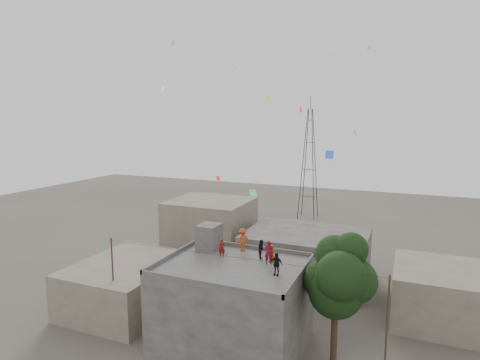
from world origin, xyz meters
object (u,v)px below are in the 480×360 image
Objects in this scene: tree at (339,278)px; stair_head_box at (209,237)px; person_red_adult at (269,252)px; person_dark_adult at (276,264)px; transmission_tower at (309,164)px.

stair_head_box is at bearing 169.26° from tree.
person_dark_adult is at bearing 108.24° from person_red_adult.
transmission_tower reaches higher than stair_head_box.
tree reaches higher than person_red_adult.
person_dark_adult is (6.62, -3.13, -0.23)m from stair_head_box.
transmission_tower is (-0.80, 37.40, 1.97)m from stair_head_box.
transmission_tower reaches higher than person_red_adult.
person_red_adult is at bearing -80.80° from transmission_tower.
person_dark_adult is at bearing -164.09° from tree.
person_red_adult is (6.28, -38.77, -2.11)m from transmission_tower.
transmission_tower is at bearing -95.34° from person_red_adult.
tree is at bearing 158.34° from person_red_adult.
person_dark_adult is at bearing -25.32° from stair_head_box.
person_red_adult is 1.11× the size of person_dark_adult.
stair_head_box is 5.65m from person_red_adult.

